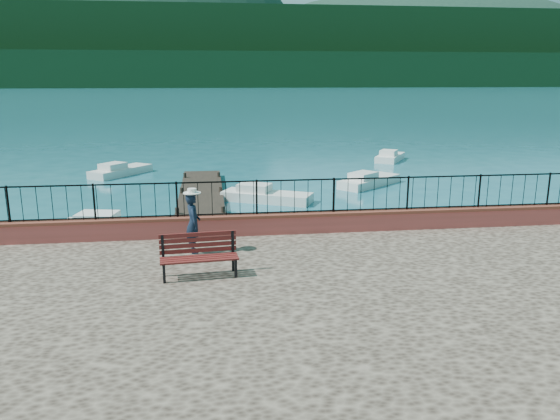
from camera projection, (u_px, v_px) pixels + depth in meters
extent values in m
plane|color=#19596B|center=(286.00, 330.00, 12.26)|extent=(2000.00, 2000.00, 0.00)
cube|color=#C14945|center=(268.00, 224.00, 15.47)|extent=(28.00, 0.46, 0.58)
cube|color=black|center=(267.00, 197.00, 15.29)|extent=(27.00, 0.05, 0.95)
cube|color=#2D231C|center=(201.00, 205.00, 23.53)|extent=(2.00, 16.00, 0.30)
cube|color=black|center=(209.00, 70.00, 299.01)|extent=(900.00, 60.00, 18.00)
cube|color=black|center=(208.00, 50.00, 353.69)|extent=(900.00, 120.00, 44.00)
ellipsoid|color=#142D23|center=(416.00, 82.00, 579.38)|extent=(448.00, 384.00, 180.00)
cube|color=black|center=(200.00, 268.00, 12.13)|extent=(1.76, 0.68, 0.43)
cube|color=maroon|center=(198.00, 244.00, 12.27)|extent=(1.72, 0.23, 0.53)
imported|color=black|center=(193.00, 223.00, 13.74)|extent=(0.44, 0.60, 1.53)
cylinder|color=white|center=(192.00, 191.00, 13.54)|extent=(0.44, 0.44, 0.12)
cube|color=white|center=(114.00, 223.00, 19.70)|extent=(4.11, 2.08, 0.80)
cube|color=silver|center=(267.00, 193.00, 24.84)|extent=(4.24, 2.97, 0.80)
cube|color=silver|center=(370.00, 178.00, 28.47)|extent=(3.89, 3.55, 0.80)
cube|color=silver|center=(121.00, 168.00, 31.52)|extent=(3.38, 3.88, 0.80)
cube|color=silver|center=(390.00, 155.00, 36.91)|extent=(2.82, 3.43, 0.80)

